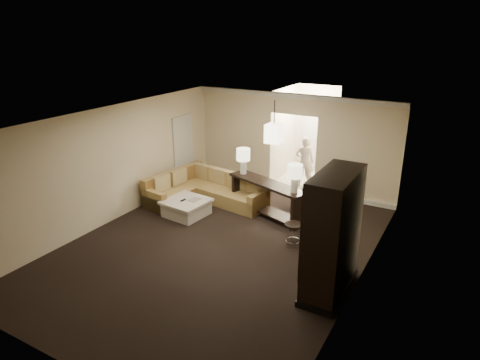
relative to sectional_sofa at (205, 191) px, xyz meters
The scene contains 19 objects.
ground 2.59m from the sectional_sofa, 49.75° to the right, with size 8.00×8.00×0.00m, color black.
wall_back 2.84m from the sectional_sofa, 50.91° to the left, with size 6.00×0.04×2.80m, color beige.
wall_front 6.28m from the sectional_sofa, 74.45° to the right, with size 6.00×0.04×2.80m, color beige.
wall_left 2.61m from the sectional_sofa, 124.41° to the right, with size 0.04×8.00×2.80m, color beige.
wall_right 5.17m from the sectional_sofa, 22.81° to the right, with size 0.04×8.00×2.80m, color beige.
ceiling 3.57m from the sectional_sofa, 49.75° to the right, with size 6.00×8.00×0.02m, color silver.
crown_molding 3.54m from the sectional_sofa, 50.22° to the left, with size 6.00×0.10×0.12m, color silver.
baseboard 2.60m from the sectional_sofa, 50.22° to the left, with size 6.00×0.10×0.12m, color silver.
side_door 1.72m from the sectional_sofa, 147.34° to the left, with size 0.05×0.90×2.10m, color silver.
foyer 3.89m from the sectional_sofa, 63.89° to the left, with size 1.44×2.02×2.80m.
sectional_sofa is the anchor object (origin of this frame).
coffee_table 0.98m from the sectional_sofa, 85.38° to the right, with size 1.11×1.11×0.43m.
console_table 1.85m from the sectional_sofa, ahead, with size 2.33×1.23×0.88m.
armoire 4.91m from the sectional_sofa, 28.82° to the right, with size 0.67×1.57×2.26m.
drink_table 3.21m from the sectional_sofa, 19.36° to the right, with size 0.39×0.39×0.49m.
table_lamp_left 1.46m from the sectional_sofa, 18.09° to the left, with size 0.35×0.35×0.68m.
table_lamp_right 2.87m from the sectional_sofa, ahead, with size 0.35×0.35×0.68m.
pendant_light 2.44m from the sectional_sofa, 24.09° to the left, with size 0.38×0.38×1.09m.
person 3.14m from the sectional_sofa, 52.62° to the left, with size 0.60×0.40×1.67m, color beige.
Camera 1 is at (4.47, -6.98, 4.57)m, focal length 32.00 mm.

